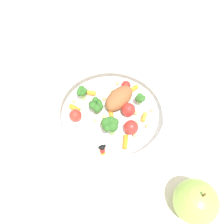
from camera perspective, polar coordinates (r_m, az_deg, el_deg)
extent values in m
plane|color=silver|center=(0.57, -0.89, -1.66)|extent=(2.40, 2.40, 0.00)
cylinder|color=white|center=(0.57, 0.00, -1.13)|extent=(0.25, 0.25, 0.01)
torus|color=white|center=(0.54, 0.00, 0.96)|extent=(0.26, 0.26, 0.01)
ellipsoid|color=brown|center=(0.57, 1.73, 3.39)|extent=(0.10, 0.09, 0.04)
cylinder|color=#7FAD5B|center=(0.53, -0.45, -4.48)|extent=(0.01, 0.01, 0.03)
sphere|color=#2D6023|center=(0.50, 0.72, -2.49)|extent=(0.02, 0.02, 0.02)
sphere|color=#2D6023|center=(0.51, 0.13, -2.15)|extent=(0.02, 0.02, 0.02)
sphere|color=#2D6023|center=(0.51, -0.77, -2.03)|extent=(0.02, 0.02, 0.02)
sphere|color=#2D6023|center=(0.51, -1.44, -2.62)|extent=(0.02, 0.02, 0.02)
sphere|color=#2D6023|center=(0.50, -1.38, -3.42)|extent=(0.02, 0.02, 0.02)
sphere|color=#2D6023|center=(0.50, -1.13, -3.89)|extent=(0.02, 0.02, 0.02)
sphere|color=#2D6023|center=(0.50, -0.32, -3.79)|extent=(0.02, 0.02, 0.02)
sphere|color=#2D6023|center=(0.50, 0.10, -3.59)|extent=(0.02, 0.02, 0.02)
cylinder|color=#8EB766|center=(0.58, 6.74, 2.50)|extent=(0.01, 0.01, 0.01)
sphere|color=#2D6023|center=(0.57, 7.60, 3.47)|extent=(0.01, 0.01, 0.01)
sphere|color=#2D6023|center=(0.57, 7.26, 3.75)|extent=(0.01, 0.01, 0.01)
sphere|color=#2D6023|center=(0.57, 6.85, 3.88)|extent=(0.02, 0.02, 0.02)
sphere|color=#2D6023|center=(0.57, 6.45, 3.78)|extent=(0.01, 0.01, 0.01)
sphere|color=#2D6023|center=(0.57, 6.34, 3.22)|extent=(0.01, 0.01, 0.01)
sphere|color=#2D6023|center=(0.57, 6.55, 2.89)|extent=(0.01, 0.01, 0.01)
sphere|color=#2D6023|center=(0.57, 7.00, 3.06)|extent=(0.02, 0.02, 0.02)
sphere|color=#2D6023|center=(0.57, 7.55, 3.08)|extent=(0.01, 0.01, 0.01)
cylinder|color=#8EB766|center=(0.56, -3.67, 0.66)|extent=(0.01, 0.01, 0.02)
sphere|color=#2D6023|center=(0.54, -3.08, 2.15)|extent=(0.01, 0.01, 0.01)
sphere|color=#2D6023|center=(0.55, -3.27, 2.47)|extent=(0.01, 0.01, 0.01)
sphere|color=#2D6023|center=(0.55, -4.07, 2.94)|extent=(0.02, 0.02, 0.02)
sphere|color=#2D6023|center=(0.55, -4.87, 1.89)|extent=(0.02, 0.02, 0.02)
sphere|color=#2D6023|center=(0.54, -4.63, 1.57)|extent=(0.02, 0.02, 0.02)
sphere|color=#2D6023|center=(0.54, -3.63, 0.93)|extent=(0.02, 0.02, 0.02)
sphere|color=#2D6023|center=(0.54, -2.84, 1.35)|extent=(0.02, 0.02, 0.02)
cylinder|color=#8EB766|center=(0.59, -7.07, 3.88)|extent=(0.01, 0.01, 0.02)
sphere|color=#2D6023|center=(0.57, -6.78, 5.13)|extent=(0.02, 0.02, 0.02)
sphere|color=#2D6023|center=(0.57, -7.04, 5.46)|extent=(0.01, 0.01, 0.01)
sphere|color=#2D6023|center=(0.58, -7.44, 5.71)|extent=(0.02, 0.02, 0.02)
sphere|color=#2D6023|center=(0.57, -7.86, 5.22)|extent=(0.01, 0.01, 0.01)
sphere|color=#2D6023|center=(0.57, -7.96, 4.59)|extent=(0.02, 0.02, 0.02)
sphere|color=#2D6023|center=(0.57, -7.22, 4.48)|extent=(0.01, 0.01, 0.01)
sphere|color=#2D6023|center=(0.57, -6.79, 4.64)|extent=(0.01, 0.01, 0.01)
sphere|color=white|center=(0.52, -5.32, -6.39)|extent=(0.03, 0.03, 0.03)
sphere|color=white|center=(0.52, -4.75, -5.75)|extent=(0.02, 0.02, 0.02)
sphere|color=white|center=(0.52, -5.81, -6.58)|extent=(0.02, 0.02, 0.02)
sphere|color=white|center=(0.52, -6.27, -6.16)|extent=(0.02, 0.02, 0.02)
sphere|color=white|center=(0.52, -5.69, -6.84)|extent=(0.03, 0.03, 0.03)
sphere|color=white|center=(0.52, -5.60, -7.54)|extent=(0.03, 0.03, 0.03)
sphere|color=white|center=(0.52, -5.58, -6.70)|extent=(0.02, 0.02, 0.02)
cube|color=yellow|center=(0.52, -2.31, -9.71)|extent=(0.01, 0.02, 0.00)
cylinder|color=red|center=(0.51, -2.35, -9.27)|extent=(0.01, 0.01, 0.02)
sphere|color=black|center=(0.50, -2.40, -8.66)|extent=(0.01, 0.01, 0.01)
sphere|color=black|center=(0.49, -2.99, -8.64)|extent=(0.01, 0.01, 0.01)
sphere|color=black|center=(0.49, -1.85, -8.27)|extent=(0.01, 0.01, 0.01)
cylinder|color=orange|center=(0.56, -0.11, -0.89)|extent=(0.01, 0.03, 0.01)
cylinder|color=orange|center=(0.57, -9.09, 0.93)|extent=(0.03, 0.03, 0.01)
cylinder|color=orange|center=(0.60, -5.10, 4.70)|extent=(0.03, 0.02, 0.01)
cylinder|color=orange|center=(0.56, 7.83, -1.25)|extent=(0.02, 0.03, 0.01)
cylinder|color=orange|center=(0.61, 5.27, 5.68)|extent=(0.03, 0.02, 0.01)
cylinder|color=orange|center=(0.52, 3.29, -7.32)|extent=(0.02, 0.03, 0.01)
sphere|color=red|center=(0.60, 3.42, 6.49)|extent=(0.02, 0.02, 0.02)
sphere|color=red|center=(0.55, -8.93, -0.82)|extent=(0.03, 0.03, 0.03)
sphere|color=red|center=(0.55, 4.18, 0.19)|extent=(0.03, 0.03, 0.03)
sphere|color=red|center=(0.53, 4.70, -3.75)|extent=(0.03, 0.03, 0.03)
sphere|color=#D1B775|center=(0.57, 9.89, 0.51)|extent=(0.01, 0.01, 0.01)
sphere|color=#D1B775|center=(0.55, 5.79, -2.56)|extent=(0.01, 0.01, 0.01)
sphere|color=tan|center=(0.56, 5.81, -0.23)|extent=(0.01, 0.01, 0.01)
sphere|color=#D1B775|center=(0.53, 5.62, -5.71)|extent=(0.01, 0.01, 0.01)
sphere|color=#D1B775|center=(0.55, 8.70, -3.41)|extent=(0.01, 0.01, 0.01)
sphere|color=tan|center=(0.62, 1.38, 7.09)|extent=(0.01, 0.01, 0.01)
sphere|color=#D1B775|center=(0.59, -2.06, 3.30)|extent=(0.01, 0.01, 0.01)
sphere|color=tan|center=(0.59, -9.31, 2.66)|extent=(0.01, 0.01, 0.01)
sphere|color=tan|center=(0.55, -4.18, -2.08)|extent=(0.01, 0.01, 0.01)
sphere|color=tan|center=(0.55, -2.30, -2.49)|extent=(0.01, 0.01, 0.01)
sphere|color=#D1B775|center=(0.56, -1.96, -1.01)|extent=(0.01, 0.01, 0.01)
sphere|color=tan|center=(0.60, 0.07, 5.32)|extent=(0.01, 0.01, 0.01)
sphere|color=#8CB74C|center=(0.48, 19.71, -19.87)|extent=(0.08, 0.08, 0.08)
cylinder|color=brown|center=(0.43, 21.55, -18.32)|extent=(0.00, 0.00, 0.01)
cube|color=white|center=(0.71, -7.27, 13.36)|extent=(0.16, 0.15, 0.01)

